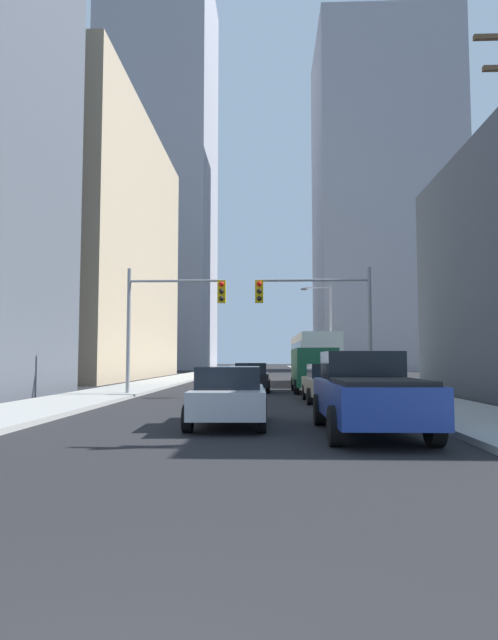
# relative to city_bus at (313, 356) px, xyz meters

# --- Properties ---
(sidewalk_left) EXTENTS (3.51, 160.00, 0.15)m
(sidewalk_left) POSITION_rel_city_bus_xyz_m (-10.88, 13.93, -1.85)
(sidewalk_left) COLOR #9E9E99
(sidewalk_left) RESTS_ON ground
(sidewalk_right) EXTENTS (3.51, 160.00, 0.15)m
(sidewalk_right) POSITION_rel_city_bus_xyz_m (2.71, 13.93, -1.85)
(sidewalk_right) COLOR #9E9E99
(sidewalk_right) RESTS_ON ground
(city_bus) EXTENTS (2.71, 11.54, 3.40)m
(city_bus) POSITION_rel_city_bus_xyz_m (0.00, 0.00, 0.00)
(city_bus) COLOR silver
(city_bus) RESTS_ON ground
(pickup_truck_blue) EXTENTS (2.20, 5.42, 1.90)m
(pickup_truck_blue) POSITION_rel_city_bus_xyz_m (-0.83, -25.66, -1.00)
(pickup_truck_blue) COLOR navy
(pickup_truck_blue) RESTS_ON ground
(cargo_van_green) EXTENTS (2.16, 5.25, 2.26)m
(cargo_van_green) POSITION_rel_city_bus_xyz_m (-0.83, -10.07, -0.64)
(cargo_van_green) COLOR #195938
(cargo_van_green) RESTS_ON ground
(sedan_silver) EXTENTS (1.95, 4.26, 1.52)m
(sedan_silver) POSITION_rel_city_bus_xyz_m (-4.14, -24.30, -1.16)
(sedan_silver) COLOR #B7BABF
(sedan_silver) RESTS_ON ground
(sedan_beige) EXTENTS (1.95, 4.26, 1.52)m
(sedan_beige) POSITION_rel_city_bus_xyz_m (-0.72, -16.51, -1.16)
(sedan_beige) COLOR #C6B793
(sedan_beige) RESTS_ON ground
(sedan_black) EXTENTS (1.95, 4.22, 1.52)m
(sedan_black) POSITION_rel_city_bus_xyz_m (-4.05, -9.69, -1.16)
(sedan_black) COLOR black
(sedan_black) RESTS_ON ground
(traffic_signal_near_left) EXTENTS (4.67, 0.44, 6.00)m
(traffic_signal_near_left) POSITION_rel_city_bus_xyz_m (-7.70, -13.20, 2.16)
(traffic_signal_near_left) COLOR gray
(traffic_signal_near_left) RESTS_ON ground
(traffic_signal_near_right) EXTENTS (5.40, 0.44, 6.00)m
(traffic_signal_near_right) POSITION_rel_city_bus_xyz_m (-0.81, -13.20, 2.19)
(traffic_signal_near_right) COLOR gray
(traffic_signal_near_right) RESTS_ON ground
(street_lamp_right) EXTENTS (2.40, 0.32, 7.50)m
(street_lamp_right) POSITION_rel_city_bus_xyz_m (1.28, 3.79, 2.61)
(street_lamp_right) COLOR gray
(street_lamp_right) RESTS_ON ground
(building_left_mid_office) EXTENTS (15.74, 29.59, 23.74)m
(building_left_mid_office) POSITION_rel_city_bus_xyz_m (-21.95, 10.57, 9.94)
(building_left_mid_office) COLOR tan
(building_left_mid_office) RESTS_ON ground
(building_left_far_tower) EXTENTS (18.84, 23.56, 72.13)m
(building_left_far_tower) POSITION_rel_city_bus_xyz_m (-23.01, 57.36, 34.14)
(building_left_far_tower) COLOR #93939E
(building_left_far_tower) RESTS_ON ground
(building_right_far_highrise) EXTENTS (21.88, 20.95, 55.81)m
(building_right_far_highrise) POSITION_rel_city_bus_xyz_m (15.79, 50.70, 25.97)
(building_right_far_highrise) COLOR #93939E
(building_right_far_highrise) RESTS_ON ground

